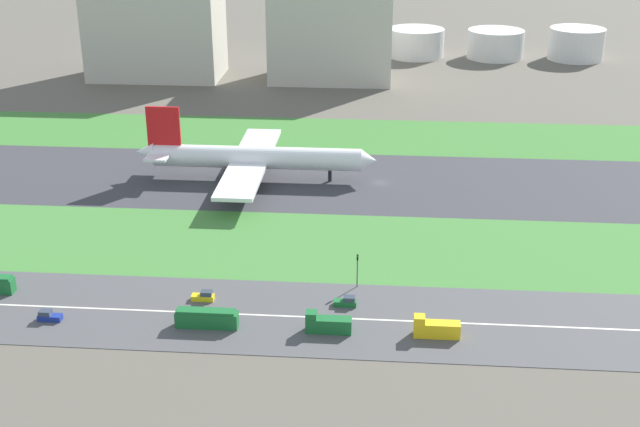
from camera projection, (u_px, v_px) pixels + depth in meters
ground_plane at (380, 183)px, 224.78m from camera, size 800.00×800.00×0.00m
runway at (380, 183)px, 224.76m from camera, size 280.00×46.00×0.10m
grass_median_north at (382, 136)px, 262.41m from camera, size 280.00×36.00×0.10m
grass_median_south at (377, 248)px, 187.10m from camera, size 280.00×36.00×0.10m
highway at (375, 320)px, 157.71m from camera, size 280.00×28.00×0.10m
highway_centerline at (375, 320)px, 157.69m from camera, size 266.00×0.50×0.01m
airliner at (251, 158)px, 224.90m from camera, size 65.00×56.00×19.70m
truck_1 at (435, 328)px, 151.68m from camera, size 8.40×2.50×4.00m
car_3 at (49, 316)px, 157.26m from camera, size 4.40×1.80×2.00m
car_0 at (346, 302)px, 162.38m from camera, size 4.40×1.80×2.00m
bus_0 at (207, 318)px, 154.70m from camera, size 11.60×2.50×3.50m
truck_0 at (327, 324)px, 153.12m from camera, size 8.40×2.50×4.00m
car_1 at (204, 296)px, 164.43m from camera, size 4.40×1.80×2.00m
traffic_light at (357, 268)px, 168.28m from camera, size 0.36×0.50×7.20m
terminal_building at (155, 22)px, 327.79m from camera, size 50.83×29.38×42.61m
hangar_building at (331, 28)px, 323.21m from camera, size 46.95×27.32×40.10m
fuel_tank_west at (416, 43)px, 367.44m from camera, size 24.44×24.44×12.21m
fuel_tank_centre at (495, 44)px, 364.94m from camera, size 24.36×24.36×12.12m
fuel_tank_east at (576, 44)px, 362.15m from camera, size 23.61×23.61×13.40m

